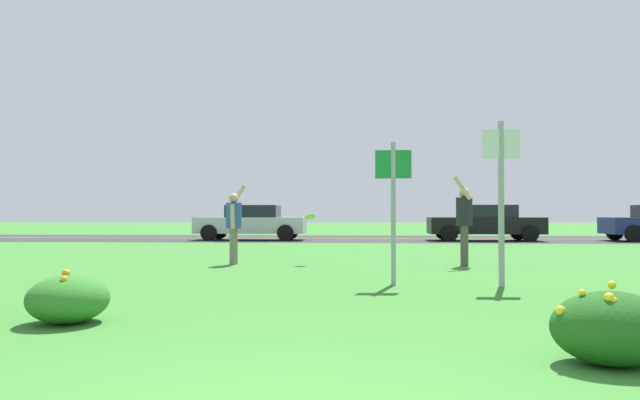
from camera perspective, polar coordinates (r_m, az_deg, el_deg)
ground_plane at (r=14.97m, az=2.19°, el=-5.51°), size 120.00×120.00×0.00m
highway_strip at (r=27.03m, az=2.93°, el=-3.60°), size 120.00×7.80×0.01m
highway_center_stripe at (r=27.03m, az=2.93°, el=-3.59°), size 120.00×0.16×0.00m
daylily_clump_mid_center at (r=6.79m, az=-22.34°, el=-8.50°), size 0.81×0.85×0.54m
daylily_clump_front_right at (r=5.06m, az=25.47°, el=-10.68°), size 0.88×0.74×0.60m
sign_post_near_path at (r=9.60m, az=6.82°, el=0.22°), size 0.56×0.10×2.22m
sign_post_by_roadside at (r=9.67m, az=16.47°, el=1.24°), size 0.56×0.10×2.51m
person_thrower_blue_shirt at (r=13.51m, az=-8.00°, el=-2.01°), size 0.41×0.49×1.76m
person_catcher_dark_shirt at (r=13.33m, az=13.23°, el=-1.70°), size 0.43×0.49×1.90m
frisbee_lime at (r=13.44m, az=-0.92°, el=-1.57°), size 0.25×0.23×0.14m
car_black_center_left at (r=25.75m, az=15.11°, el=-2.03°), size 4.50×2.00×1.45m
car_silver_center_right at (r=25.66m, az=-6.37°, el=-2.07°), size 4.50×2.00×1.45m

